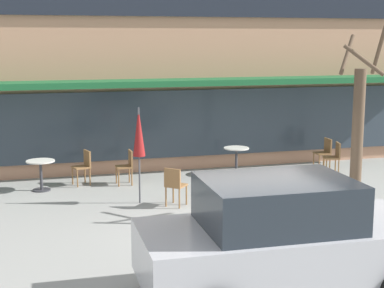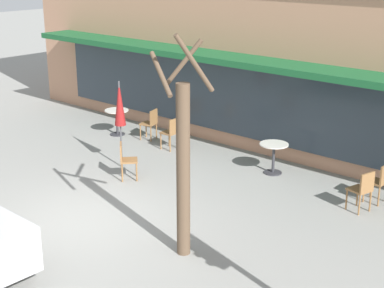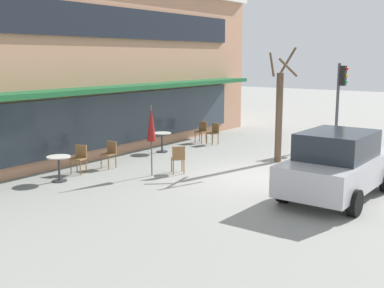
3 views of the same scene
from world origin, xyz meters
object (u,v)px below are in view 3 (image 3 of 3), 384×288
object	(u,v)px
parked_sedan	(338,164)
cafe_table_near_wall	(162,139)
patio_umbrella_green_folded	(151,124)
cafe_chair_3	(80,157)
traffic_light_pole	(341,91)
cafe_table_streetside	(59,164)
cafe_chair_0	(202,130)
cafe_chair_2	(110,152)
street_tree	(279,113)
cafe_chair_4	(178,157)
cafe_chair_1	(214,132)

from	to	relation	value
parked_sedan	cafe_table_near_wall	bearing A→B (deg)	75.20
patio_umbrella_green_folded	cafe_chair_3	bearing A→B (deg)	117.22
traffic_light_pole	cafe_chair_3	bearing A→B (deg)	151.74
parked_sedan	traffic_light_pole	world-z (taller)	traffic_light_pole
cafe_table_near_wall	traffic_light_pole	bearing A→B (deg)	-44.36
cafe_table_streetside	cafe_chair_0	size ratio (longest dim) A/B	0.85
cafe_table_streetside	cafe_chair_0	distance (m)	7.96
patio_umbrella_green_folded	cafe_chair_2	bearing A→B (deg)	90.06
cafe_chair_0	street_tree	bearing A→B (deg)	-110.35
cafe_table_near_wall	cafe_chair_4	distance (m)	3.57
cafe_table_near_wall	traffic_light_pole	xyz separation A→B (m)	(5.22, -5.10, 1.78)
cafe_chair_2	traffic_light_pole	world-z (taller)	traffic_light_pole
cafe_chair_2	parked_sedan	world-z (taller)	parked_sedan
patio_umbrella_green_folded	cafe_chair_4	xyz separation A→B (m)	(0.70, -0.49, -1.10)
cafe_table_streetside	parked_sedan	distance (m)	7.93
cafe_chair_0	traffic_light_pole	xyz separation A→B (m)	(2.53, -5.11, 1.77)
cafe_chair_3	parked_sedan	world-z (taller)	parked_sedan
cafe_chair_3	parked_sedan	bearing A→B (deg)	-73.99
cafe_chair_1	cafe_chair_3	size ratio (longest dim) A/B	1.00
cafe_chair_1	cafe_chair_2	xyz separation A→B (m)	(-5.74, 0.35, 0.00)
patio_umbrella_green_folded	cafe_chair_3	size ratio (longest dim) A/B	2.47
cafe_chair_1	parked_sedan	world-z (taller)	parked_sedan
patio_umbrella_green_folded	cafe_chair_1	size ratio (longest dim) A/B	2.47
cafe_chair_4	street_tree	size ratio (longest dim) A/B	0.22
cafe_chair_1	cafe_chair_3	xyz separation A→B (m)	(-6.81, 0.61, 0.00)
cafe_table_streetside	traffic_light_pole	size ratio (longest dim) A/B	0.22
patio_umbrella_green_folded	cafe_chair_0	world-z (taller)	patio_umbrella_green_folded
cafe_chair_1	cafe_chair_4	world-z (taller)	same
cafe_chair_3	street_tree	xyz separation A→B (m)	(5.23, -4.37, 1.21)
cafe_chair_2	cafe_chair_4	bearing A→B (deg)	-73.21
cafe_table_near_wall	cafe_chair_0	world-z (taller)	cafe_chair_0
cafe_chair_0	cafe_chair_1	size ratio (longest dim) A/B	1.00
patio_umbrella_green_folded	street_tree	xyz separation A→B (m)	(4.15, -2.28, 0.11)
cafe_chair_0	cafe_chair_4	world-z (taller)	same
cafe_table_near_wall	cafe_table_streetside	size ratio (longest dim) A/B	1.00
street_tree	cafe_table_streetside	bearing A→B (deg)	147.32
patio_umbrella_green_folded	parked_sedan	size ratio (longest dim) A/B	0.52
cafe_chair_1	parked_sedan	distance (m)	8.36
cafe_chair_2	patio_umbrella_green_folded	bearing A→B (deg)	-89.94
cafe_chair_3	traffic_light_pole	bearing A→B (deg)	-28.26
cafe_table_streetside	traffic_light_pole	bearing A→B (deg)	-24.29
street_tree	cafe_chair_2	bearing A→B (deg)	135.33
street_tree	traffic_light_pole	bearing A→B (deg)	-9.29
cafe_table_streetside	cafe_chair_4	world-z (taller)	cafe_chair_4
patio_umbrella_green_folded	cafe_table_near_wall	bearing A→B (deg)	34.66
cafe_chair_4	cafe_table_streetside	bearing A→B (deg)	141.58
cafe_chair_4	cafe_chair_3	bearing A→B (deg)	124.47
parked_sedan	cafe_chair_2	bearing A→B (deg)	98.53
cafe_table_streetside	street_tree	size ratio (longest dim) A/B	0.19
cafe_table_streetside	cafe_chair_3	size ratio (longest dim) A/B	0.85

